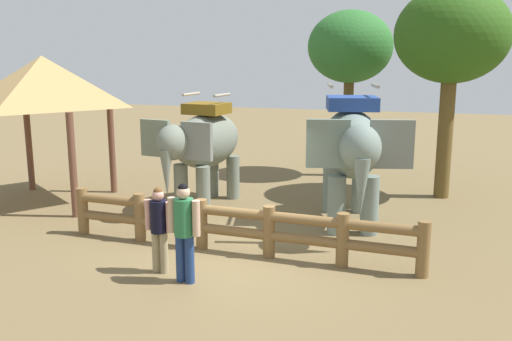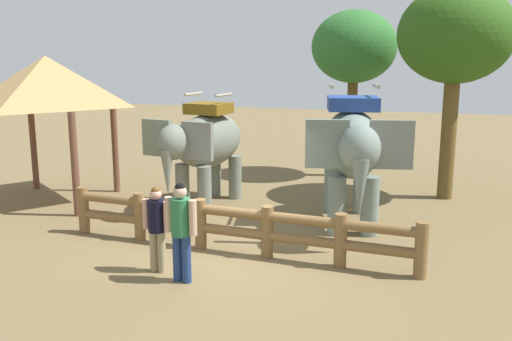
{
  "view_description": "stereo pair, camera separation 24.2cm",
  "coord_description": "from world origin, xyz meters",
  "px_view_note": "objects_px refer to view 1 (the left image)",
  "views": [
    {
      "loc": [
        3.45,
        -10.01,
        3.98
      ],
      "look_at": [
        0.0,
        1.8,
        1.4
      ],
      "focal_mm": 39.31,
      "sensor_mm": 36.0,
      "label": 1
    },
    {
      "loc": [
        3.68,
        -9.94,
        3.98
      ],
      "look_at": [
        0.0,
        1.8,
        1.4
      ],
      "focal_mm": 39.31,
      "sensor_mm": 36.0,
      "label": 2
    }
  ],
  "objects_px": {
    "elephant_center": "(352,148)",
    "tourist_woman_in_black": "(159,224)",
    "tourist_man_in_blue": "(184,226)",
    "tree_far_left": "(350,48)",
    "thatched_shelter": "(43,83)",
    "elephant_near_left": "(203,144)",
    "log_fence": "(235,224)",
    "tree_back_center": "(452,37)"
  },
  "relations": [
    {
      "from": "elephant_center",
      "to": "tourist_woman_in_black",
      "type": "height_order",
      "value": "elephant_center"
    },
    {
      "from": "tourist_woman_in_black",
      "to": "tourist_man_in_blue",
      "type": "height_order",
      "value": "tourist_man_in_blue"
    },
    {
      "from": "tree_far_left",
      "to": "tourist_man_in_blue",
      "type": "bearing_deg",
      "value": -99.3
    },
    {
      "from": "thatched_shelter",
      "to": "tree_far_left",
      "type": "bearing_deg",
      "value": 37.9
    },
    {
      "from": "thatched_shelter",
      "to": "elephant_center",
      "type": "bearing_deg",
      "value": 1.03
    },
    {
      "from": "elephant_near_left",
      "to": "tree_far_left",
      "type": "height_order",
      "value": "tree_far_left"
    },
    {
      "from": "tourist_woman_in_black",
      "to": "tree_far_left",
      "type": "xyz_separation_m",
      "value": [
        2.22,
        9.41,
        3.2
      ]
    },
    {
      "from": "thatched_shelter",
      "to": "tourist_woman_in_black",
      "type": "bearing_deg",
      "value": -36.56
    },
    {
      "from": "log_fence",
      "to": "tree_back_center",
      "type": "bearing_deg",
      "value": 54.86
    },
    {
      "from": "log_fence",
      "to": "tourist_man_in_blue",
      "type": "bearing_deg",
      "value": -102.56
    },
    {
      "from": "log_fence",
      "to": "tourist_man_in_blue",
      "type": "distance_m",
      "value": 1.75
    },
    {
      "from": "log_fence",
      "to": "tourist_woman_in_black",
      "type": "height_order",
      "value": "tourist_woman_in_black"
    },
    {
      "from": "log_fence",
      "to": "tree_far_left",
      "type": "bearing_deg",
      "value": 81.38
    },
    {
      "from": "log_fence",
      "to": "thatched_shelter",
      "type": "bearing_deg",
      "value": 158.49
    },
    {
      "from": "log_fence",
      "to": "elephant_center",
      "type": "height_order",
      "value": "elephant_center"
    },
    {
      "from": "elephant_center",
      "to": "tree_far_left",
      "type": "distance_m",
      "value": 6.02
    },
    {
      "from": "tourist_man_in_blue",
      "to": "elephant_center",
      "type": "bearing_deg",
      "value": 60.46
    },
    {
      "from": "tree_far_left",
      "to": "tree_back_center",
      "type": "bearing_deg",
      "value": -35.69
    },
    {
      "from": "tourist_woman_in_black",
      "to": "tree_back_center",
      "type": "height_order",
      "value": "tree_back_center"
    },
    {
      "from": "elephant_near_left",
      "to": "tourist_man_in_blue",
      "type": "relative_size",
      "value": 1.96
    },
    {
      "from": "elephant_near_left",
      "to": "thatched_shelter",
      "type": "xyz_separation_m",
      "value": [
        -4.13,
        -0.79,
        1.55
      ]
    },
    {
      "from": "log_fence",
      "to": "thatched_shelter",
      "type": "distance_m",
      "value": 7.01
    },
    {
      "from": "tree_back_center",
      "to": "log_fence",
      "type": "bearing_deg",
      "value": -125.14
    },
    {
      "from": "elephant_center",
      "to": "tree_far_left",
      "type": "height_order",
      "value": "tree_far_left"
    },
    {
      "from": "elephant_center",
      "to": "tree_back_center",
      "type": "distance_m",
      "value": 4.77
    },
    {
      "from": "tree_far_left",
      "to": "tree_back_center",
      "type": "xyz_separation_m",
      "value": [
        2.95,
        -2.12,
        0.27
      ]
    },
    {
      "from": "tourist_woman_in_black",
      "to": "tree_back_center",
      "type": "xyz_separation_m",
      "value": [
        5.17,
        7.29,
        3.47
      ]
    },
    {
      "from": "elephant_near_left",
      "to": "tree_back_center",
      "type": "bearing_deg",
      "value": 24.32
    },
    {
      "from": "elephant_near_left",
      "to": "thatched_shelter",
      "type": "relative_size",
      "value": 0.9
    },
    {
      "from": "tourist_man_in_blue",
      "to": "log_fence",
      "type": "bearing_deg",
      "value": 77.44
    },
    {
      "from": "tree_far_left",
      "to": "tree_back_center",
      "type": "relative_size",
      "value": 0.92
    },
    {
      "from": "log_fence",
      "to": "elephant_near_left",
      "type": "xyz_separation_m",
      "value": [
        -1.92,
        3.18,
        1.06
      ]
    },
    {
      "from": "elephant_center",
      "to": "tourist_man_in_blue",
      "type": "xyz_separation_m",
      "value": [
        -2.37,
        -4.19,
        -0.81
      ]
    },
    {
      "from": "elephant_near_left",
      "to": "tree_far_left",
      "type": "relative_size",
      "value": 0.66
    },
    {
      "from": "log_fence",
      "to": "elephant_near_left",
      "type": "bearing_deg",
      "value": 121.12
    },
    {
      "from": "tourist_man_in_blue",
      "to": "tree_back_center",
      "type": "distance_m",
      "value": 9.46
    },
    {
      "from": "log_fence",
      "to": "thatched_shelter",
      "type": "xyz_separation_m",
      "value": [
        -6.05,
        2.38,
        2.62
      ]
    },
    {
      "from": "tourist_woman_in_black",
      "to": "thatched_shelter",
      "type": "xyz_separation_m",
      "value": [
        -5.06,
        3.75,
        2.28
      ]
    },
    {
      "from": "tree_back_center",
      "to": "tourist_man_in_blue",
      "type": "bearing_deg",
      "value": -120.9
    },
    {
      "from": "tourist_man_in_blue",
      "to": "thatched_shelter",
      "type": "height_order",
      "value": "thatched_shelter"
    },
    {
      "from": "elephant_near_left",
      "to": "tourist_woman_in_black",
      "type": "bearing_deg",
      "value": -78.53
    },
    {
      "from": "elephant_center",
      "to": "thatched_shelter",
      "type": "relative_size",
      "value": 1.0
    }
  ]
}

